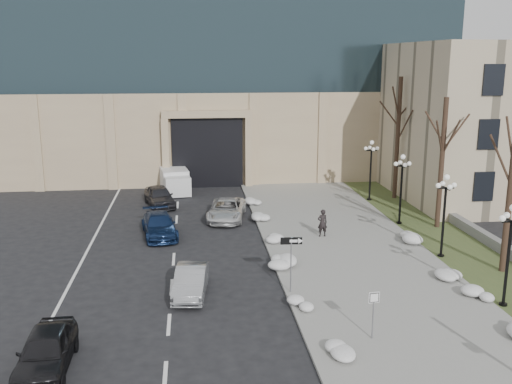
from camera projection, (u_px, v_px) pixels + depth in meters
The scene contains 29 objects.
sidewalk at pixel (349, 251), 32.67m from camera, with size 9.00×40.00×0.12m, color gray.
curb at pixel (272, 254), 32.17m from camera, with size 0.30×40.00×0.14m, color gray.
grass_strip at pixel (457, 247), 33.40m from camera, with size 4.00×40.00×0.10m, color #3B4B25.
stone_wall at pixel (474, 231), 35.49m from camera, with size 0.50×30.00×0.70m, color gray.
car_a at pixel (46, 351), 20.22m from camera, with size 1.75×4.35×1.48m, color black.
car_b at pixel (191, 281), 26.71m from camera, with size 1.41×4.04×1.33m, color #9B9EA2.
car_c at pixel (159, 225), 35.54m from camera, with size 1.95×4.79×1.39m, color navy.
car_d at pixel (227, 210), 39.17m from camera, with size 2.33×5.06×1.41m, color silver.
car_e at pixel (160, 196), 42.70m from camera, with size 1.80×4.48×1.53m, color #313136.
pedestrian at pixel (322, 223), 35.04m from camera, with size 0.63×0.41×1.71m, color black.
box_truck at pixel (174, 180), 47.73m from camera, with size 2.93×6.25×1.91m.
one_way_sign at pixel (295, 248), 26.32m from camera, with size 1.05×0.29×2.83m.
keep_sign at pixel (374, 305), 22.09m from camera, with size 0.44×0.09×2.07m.
snow_clump_b at pixel (335, 353), 20.94m from camera, with size 1.10×1.60×0.36m, color silver.
snow_clump_c at pixel (300, 303), 25.18m from camera, with size 1.10×1.60×0.36m, color silver.
snow_clump_d at pixel (282, 263), 30.11m from camera, with size 1.10×1.60×0.36m, color silver.
snow_clump_e at pixel (272, 239), 34.11m from camera, with size 1.10×1.60×0.36m, color silver.
snow_clump_f at pixel (259, 217), 38.93m from camera, with size 1.10×1.60×0.36m, color silver.
snow_clump_g at pixel (255, 202), 42.81m from camera, with size 1.10×1.60×0.36m, color silver.
snow_clump_i at pixel (453, 278), 28.13m from camera, with size 1.10×1.60×0.36m, color silver.
snow_clump_j at pixel (413, 238), 34.31m from camera, with size 1.10×1.60×0.36m, color silver.
snow_clump_k at pixel (476, 294), 26.14m from camera, with size 1.10×1.60×0.36m, color silver.
snow_clump_l at pixel (414, 238), 34.27m from camera, with size 1.10×1.60×0.36m, color silver.
lamppost_a at pixel (510, 242), 24.78m from camera, with size 1.18×1.18×4.76m.
lamppost_b at pixel (445, 205), 31.07m from camera, with size 1.18×1.18×4.76m.
lamppost_c at pixel (402, 180), 37.35m from camera, with size 1.18×1.18×4.76m.
lamppost_d at pixel (371, 162), 43.63m from camera, with size 1.18×1.18×4.76m.
tree_mid at pixel (443, 145), 36.07m from camera, with size 3.20×3.20×8.50m.
tree_far at pixel (399, 121), 43.66m from camera, with size 3.20×3.20×9.50m.
Camera 1 is at (-5.39, -16.19, 10.88)m, focal length 40.00 mm.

